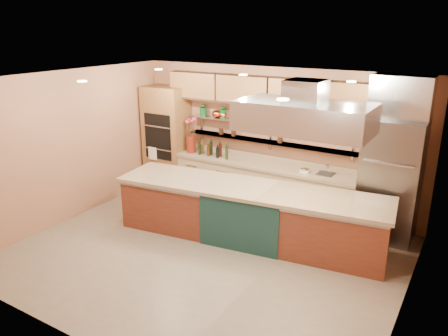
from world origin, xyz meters
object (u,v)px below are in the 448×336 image
Objects in this scene: island at (249,213)px; kitchen_scale at (305,170)px; copper_kettle at (217,114)px; flower_vase at (191,144)px; green_canister at (243,116)px; refrigerator at (390,180)px.

kitchen_scale is (0.48, 1.31, 0.50)m from island.
kitchen_scale is at bearing -6.02° from copper_kettle.
island is 28.82× the size of kitchen_scale.
green_canister reaches higher than flower_vase.
refrigerator is 3.08m from green_canister.
flower_vase reaches higher than island.
island is 2.57m from copper_kettle.
refrigerator is at bearing -4.42° from green_canister.
refrigerator is at bearing -17.42° from kitchen_scale.
refrigerator is 3.69m from copper_kettle.
copper_kettle reaches higher than kitchen_scale.
kitchen_scale reaches higher than island.
copper_kettle is 1.09× the size of green_canister.
kitchen_scale is 0.88× the size of green_canister.
island is 2.24m from green_canister.
island is (-2.01, -1.30, -0.57)m from refrigerator.
refrigerator is at bearing 25.48° from island.
copper_kettle is at bearing 22.92° from flower_vase.
refrigerator is 4.13m from flower_vase.
island is at bearing -43.62° from copper_kettle.
copper_kettle is (-1.60, 1.53, 1.32)m from island.
green_canister is (0.63, 0.00, 0.01)m from copper_kettle.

